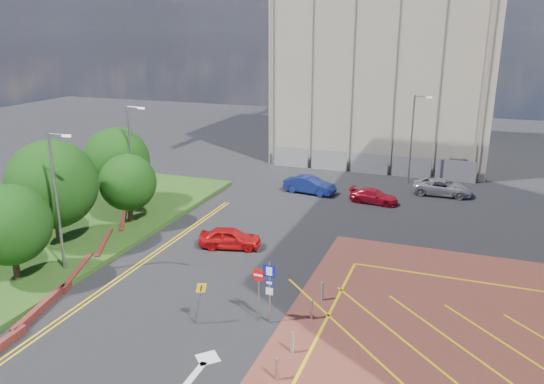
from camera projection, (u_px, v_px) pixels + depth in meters
The scene contains 19 objects.
ground at pixel (252, 331), 24.77m from camera, with size 140.00×140.00×0.00m, color black.
grass_bed at pixel (41, 234), 36.04m from camera, with size 14.00×32.00×0.30m, color #234716.
retaining_wall at pixel (75, 272), 30.40m from camera, with size 6.06×20.33×0.40m.
tree_a at pixel (10, 225), 28.35m from camera, with size 4.40×4.40×5.41m.
tree_b at pixel (52, 184), 33.11m from camera, with size 5.60×5.60×6.74m.
tree_c at pixel (128, 182), 37.24m from camera, with size 4.00×4.00×4.90m.
tree_d at pixel (117, 160), 40.72m from camera, with size 5.00×5.00×6.08m.
lamp_left_near at pixel (57, 197), 29.28m from camera, with size 1.53×0.16×8.00m.
lamp_left_far at pixel (132, 155), 38.91m from camera, with size 1.53×0.16×8.00m.
lamp_back at pixel (413, 136), 47.25m from camera, with size 1.53×0.16×8.00m.
sign_cluster at pixel (265, 286), 24.98m from camera, with size 1.17×0.12×3.20m.
warning_sign at pixel (199, 298), 24.89m from camera, with size 0.71×0.41×2.25m.
bollard_row at pixel (287, 352), 22.38m from camera, with size 0.14×11.14×0.90m.
construction_building at pixel (391, 53), 57.39m from camera, with size 21.20×19.20×22.00m, color #AAA08B.
construction_fence at pixel (379, 165), 51.05m from camera, with size 21.60×0.06×2.00m, color gray.
car_red_left at pixel (230, 238), 34.06m from camera, with size 1.60×3.96×1.35m, color red.
car_blue_back at pixel (310, 185), 45.38m from camera, with size 1.54×4.41×1.45m, color navy.
car_red_back at pixel (374, 196), 42.85m from camera, with size 1.59×3.90×1.13m, color #B60F23.
car_silver_back at pixel (443, 187), 44.89m from camera, with size 2.24×4.86×1.35m, color #B8B8C0.
Camera 1 is at (8.37, -20.08, 13.56)m, focal length 35.00 mm.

